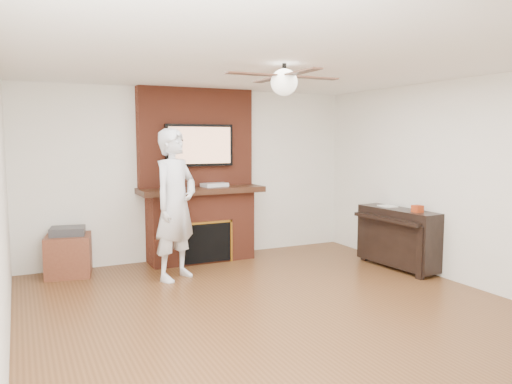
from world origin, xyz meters
name	(u,v)px	position (x,y,z in m)	size (l,w,h in m)	color
room_shell	(283,192)	(0.00, 0.00, 1.25)	(5.36, 5.86, 2.86)	#563219
fireplace	(199,192)	(0.00, 2.55, 1.00)	(1.78, 0.64, 2.50)	maroon
tv	(200,145)	(0.00, 2.50, 1.68)	(1.00, 0.08, 0.60)	black
ceiling_fan	(284,81)	(0.00, 0.00, 2.33)	(1.21, 1.21, 0.31)	black
person	(175,205)	(-0.60, 1.72, 0.95)	(0.70, 0.47, 1.90)	silver
side_table	(69,253)	(-1.82, 2.48, 0.29)	(0.64, 0.64, 0.64)	#5C2B1A
piano	(398,236)	(2.30, 0.91, 0.44)	(0.55, 1.28, 0.91)	black
cable_box	(215,185)	(0.20, 2.45, 1.11)	(0.37, 0.21, 0.05)	silver
candle_orange	(200,259)	(-0.05, 2.37, 0.06)	(0.07, 0.07, 0.11)	orange
candle_green	(196,260)	(-0.12, 2.36, 0.04)	(0.07, 0.07, 0.08)	#36772F
candle_cream	(205,259)	(0.00, 2.33, 0.05)	(0.08, 0.08, 0.10)	beige
candle_blue	(214,259)	(0.13, 2.30, 0.04)	(0.07, 0.07, 0.09)	#2E648C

